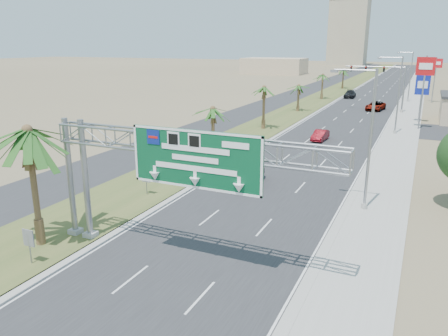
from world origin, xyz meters
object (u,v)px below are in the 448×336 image
pole_sign_red_near (425,71)px  pole_sign_red_far (436,67)px  palm_near (27,131)px  car_far (350,94)px  signal_mast (392,84)px  car_right_lane (376,106)px  sign_gantry (173,153)px  pole_sign_blue (422,86)px  car_mid_lane (320,135)px  car_left_lane (246,174)px

pole_sign_red_near → pole_sign_red_far: pole_sign_red_near is taller
palm_near → car_far: palm_near is taller
pole_sign_red_near → car_far: bearing=113.5°
signal_mast → car_right_lane: 4.90m
signal_mast → palm_near: bearing=-102.7°
sign_gantry → pole_sign_blue: bearing=78.1°
car_mid_lane → pole_sign_red_near: 18.30m
pole_sign_red_near → car_mid_lane: bearing=-130.4°
car_left_lane → pole_sign_blue: (12.58, 38.89, 4.57)m
palm_near → pole_sign_red_far: size_ratio=0.94×
palm_near → pole_sign_blue: bearing=70.6°
car_left_lane → signal_mast: bearing=79.7°
sign_gantry → signal_mast: signal_mast is taller
sign_gantry → pole_sign_red_near: size_ratio=1.67×
car_left_lane → car_mid_lane: (1.86, 19.94, -0.20)m
car_left_lane → car_right_lane: size_ratio=0.88×
signal_mast → pole_sign_blue: bearing=-61.4°
car_right_lane → pole_sign_blue: bearing=-46.7°
sign_gantry → pole_sign_red_near: pole_sign_red_near is taller
car_left_lane → car_far: 66.56m
car_right_lane → pole_sign_red_near: pole_sign_red_near is taller
car_mid_lane → car_right_lane: (3.38, 29.25, 0.14)m
sign_gantry → car_far: (-3.42, 80.66, -5.26)m
car_mid_lane → car_right_lane: car_right_lane is taller
palm_near → pole_sign_blue: size_ratio=1.13×
signal_mast → car_far: 21.35m
signal_mast → car_right_lane: (-2.41, 1.28, -4.07)m
car_mid_lane → pole_sign_red_far: size_ratio=0.44×
signal_mast → car_right_lane: size_ratio=1.82×
car_right_lane → pole_sign_red_far: 19.37m
pole_sign_red_far → car_mid_lane: bearing=-105.6°
signal_mast → pole_sign_blue: size_ratio=1.39×
pole_sign_red_near → pole_sign_red_far: size_ratio=1.13×
pole_sign_red_near → pole_sign_blue: (-0.15, 6.19, -2.55)m
palm_near → pole_sign_red_far: bearing=75.4°
sign_gantry → car_far: 80.90m
pole_sign_red_far → car_right_lane: bearing=-120.1°
car_left_lane → pole_sign_blue: 41.13m
car_right_lane → pole_sign_red_near: bearing=-57.7°
sign_gantry → pole_sign_blue: size_ratio=2.27×
car_right_lane → pole_sign_red_far: bearing=67.7°
signal_mast → car_mid_lane: signal_mast is taller
sign_gantry → palm_near: size_ratio=2.01×
pole_sign_red_far → pole_sign_blue: bearing=-94.0°
palm_near → pole_sign_red_near: pole_sign_red_near is taller
car_left_lane → car_far: bearing=90.5°
car_left_lane → pole_sign_red_far: size_ratio=0.56×
pole_sign_red_near → pole_sign_blue: pole_sign_red_near is taller
palm_near → signal_mast: bearing=77.3°
car_right_lane → pole_sign_red_far: pole_sign_red_far is taller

